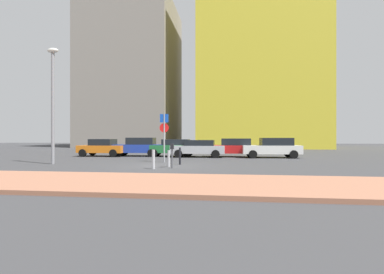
# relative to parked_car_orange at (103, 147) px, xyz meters

# --- Properties ---
(ground_plane) EXTENTS (120.00, 120.00, 0.00)m
(ground_plane) POSITION_rel_parked_car_orange_xyz_m (7.00, -7.37, -0.77)
(ground_plane) COLOR #38383A
(sidewalk_brick) EXTENTS (40.00, 4.37, 0.14)m
(sidewalk_brick) POSITION_rel_parked_car_orange_xyz_m (7.00, -14.12, -0.70)
(sidewalk_brick) COLOR #9E664C
(sidewalk_brick) RESTS_ON ground
(parked_car_orange) EXTENTS (4.00, 2.01, 1.48)m
(parked_car_orange) POSITION_rel_parked_car_orange_xyz_m (0.00, 0.00, 0.00)
(parked_car_orange) COLOR orange
(parked_car_orange) RESTS_ON ground
(parked_car_blue) EXTENTS (4.55, 2.26, 1.60)m
(parked_car_blue) POSITION_rel_parked_car_orange_xyz_m (3.06, 0.62, 0.06)
(parked_car_blue) COLOR #1E389E
(parked_car_blue) RESTS_ON ground
(parked_car_green) EXTENTS (4.40, 1.94, 1.46)m
(parked_car_green) POSITION_rel_parked_car_orange_xyz_m (5.95, 0.64, 0.00)
(parked_car_green) COLOR #237238
(parked_car_green) RESTS_ON ground
(parked_car_silver) EXTENTS (4.37, 1.98, 1.40)m
(parked_car_silver) POSITION_rel_parked_car_orange_xyz_m (8.27, 0.02, -0.01)
(parked_car_silver) COLOR #B7BABF
(parked_car_silver) RESTS_ON ground
(parked_car_red) EXTENTS (4.48, 2.03, 1.53)m
(parked_car_red) POSITION_rel_parked_car_orange_xyz_m (11.20, 0.67, 0.04)
(parked_car_red) COLOR red
(parked_car_red) RESTS_ON ground
(parked_car_white) EXTENTS (4.65, 2.15, 1.59)m
(parked_car_white) POSITION_rel_parked_car_orange_xyz_m (14.22, 0.11, 0.06)
(parked_car_white) COLOR white
(parked_car_white) RESTS_ON ground
(parking_sign_post) EXTENTS (0.60, 0.13, 3.19)m
(parking_sign_post) POSITION_rel_parked_car_orange_xyz_m (6.59, -5.17, 1.24)
(parking_sign_post) COLOR gray
(parking_sign_post) RESTS_ON ground
(parking_meter) EXTENTS (0.18, 0.14, 1.29)m
(parking_meter) POSITION_rel_parked_car_orange_xyz_m (7.81, -8.66, 0.08)
(parking_meter) COLOR #4C4C51
(parking_meter) RESTS_ON ground
(street_lamp) EXTENTS (0.70, 0.36, 7.10)m
(street_lamp) POSITION_rel_parked_car_orange_xyz_m (0.10, -7.27, 3.41)
(street_lamp) COLOR gray
(street_lamp) RESTS_ON ground
(traffic_bollard_near) EXTENTS (0.16, 0.16, 1.00)m
(traffic_bollard_near) POSITION_rel_parked_car_orange_xyz_m (6.92, -9.16, -0.26)
(traffic_bollard_near) COLOR #B7B7BC
(traffic_bollard_near) RESTS_ON ground
(traffic_bollard_mid) EXTENTS (0.13, 0.13, 0.92)m
(traffic_bollard_mid) POSITION_rel_parked_car_orange_xyz_m (7.46, -7.88, -0.31)
(traffic_bollard_mid) COLOR #B7B7BC
(traffic_bollard_mid) RESTS_ON ground
(traffic_bollard_far) EXTENTS (0.12, 0.12, 1.02)m
(traffic_bollard_far) POSITION_rel_parked_car_orange_xyz_m (7.87, -6.57, -0.25)
(traffic_bollard_far) COLOR black
(traffic_bollard_far) RESTS_ON ground
(building_colorful_midrise) EXTENTS (18.54, 15.42, 28.82)m
(building_colorful_midrise) POSITION_rel_parked_car_orange_xyz_m (15.33, 24.13, 13.64)
(building_colorful_midrise) COLOR gold
(building_colorful_midrise) RESTS_ON ground
(building_under_construction) EXTENTS (14.65, 15.29, 24.45)m
(building_under_construction) POSITION_rel_parked_car_orange_xyz_m (-5.99, 25.52, 11.46)
(building_under_construction) COLOR gray
(building_under_construction) RESTS_ON ground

